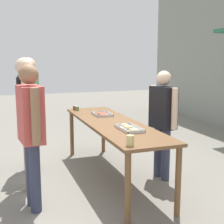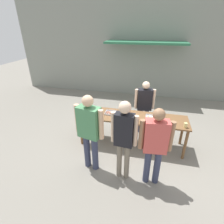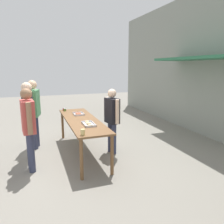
{
  "view_description": "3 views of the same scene",
  "coord_description": "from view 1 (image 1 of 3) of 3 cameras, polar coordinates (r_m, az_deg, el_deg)",
  "views": [
    {
      "loc": [
        4.27,
        -1.55,
        1.81
      ],
      "look_at": [
        0.0,
        0.0,
        1.03
      ],
      "focal_mm": 50.0,
      "sensor_mm": 36.0,
      "label": 1
    },
    {
      "loc": [
        0.4,
        -4.06,
        3.05
      ],
      "look_at": [
        -0.56,
        0.03,
        0.93
      ],
      "focal_mm": 28.0,
      "sensor_mm": 36.0,
      "label": 2
    },
    {
      "loc": [
        5.23,
        -1.1,
        2.16
      ],
      "look_at": [
        0.26,
        0.71,
        1.06
      ],
      "focal_mm": 35.0,
      "sensor_mm": 36.0,
      "label": 3
    }
  ],
  "objects": [
    {
      "name": "condiment_jar_mustard",
      "position": [
        5.77,
        -6.79,
        0.8
      ],
      "size": [
        0.08,
        0.08,
        0.08
      ],
      "color": "#B22319",
      "rests_on": "serving_table"
    },
    {
      "name": "ground_plane",
      "position": [
        4.89,
        -0.0,
        -11.95
      ],
      "size": [
        24.0,
        24.0,
        0.0
      ],
      "primitive_type": "plane",
      "color": "gray"
    },
    {
      "name": "person_customer_with_cup",
      "position": [
        3.78,
        -14.61,
        -2.36
      ],
      "size": [
        0.64,
        0.29,
        1.75
      ],
      "rotation": [
        0.0,
        0.0,
        3.25
      ],
      "color": "#333851",
      "rests_on": "ground"
    },
    {
      "name": "serving_table",
      "position": [
        4.66,
        -0.0,
        -2.92
      ],
      "size": [
        2.84,
        0.75,
        0.88
      ],
      "color": "brown",
      "rests_on": "ground"
    },
    {
      "name": "food_tray_sausages",
      "position": [
        5.17,
        -1.76,
        -0.46
      ],
      "size": [
        0.37,
        0.27,
        0.04
      ],
      "color": "silver",
      "rests_on": "serving_table"
    },
    {
      "name": "person_server_behind_table",
      "position": [
        4.68,
        9.29,
        -0.66
      ],
      "size": [
        0.58,
        0.29,
        1.63
      ],
      "rotation": [
        0.0,
        0.0,
        0.18
      ],
      "color": "#333851",
      "rests_on": "ground"
    },
    {
      "name": "beer_cup",
      "position": [
        3.38,
        3.36,
        -5.24
      ],
      "size": [
        0.09,
        0.09,
        0.12
      ],
      "color": "#DBC67A",
      "rests_on": "serving_table"
    },
    {
      "name": "condiment_jar_ketchup",
      "position": [
        5.67,
        -6.44,
        0.65
      ],
      "size": [
        0.08,
        0.08,
        0.08
      ],
      "color": "#567A38",
      "rests_on": "serving_table"
    },
    {
      "name": "person_customer_holding_hotdog",
      "position": [
        5.13,
        -14.8,
        1.28
      ],
      "size": [
        0.67,
        0.36,
        1.82
      ],
      "rotation": [
        0.0,
        0.0,
        2.91
      ],
      "color": "#333851",
      "rests_on": "ground"
    },
    {
      "name": "person_customer_waiting_in_line",
      "position": [
        4.36,
        -15.44,
        0.22
      ],
      "size": [
        0.54,
        0.24,
        1.82
      ],
      "rotation": [
        0.0,
        0.0,
        3.05
      ],
      "color": "#756B5B",
      "rests_on": "ground"
    },
    {
      "name": "food_tray_buns",
      "position": [
        4.12,
        3.2,
        -3.03
      ],
      "size": [
        0.48,
        0.24,
        0.06
      ],
      "color": "silver",
      "rests_on": "serving_table"
    }
  ]
}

